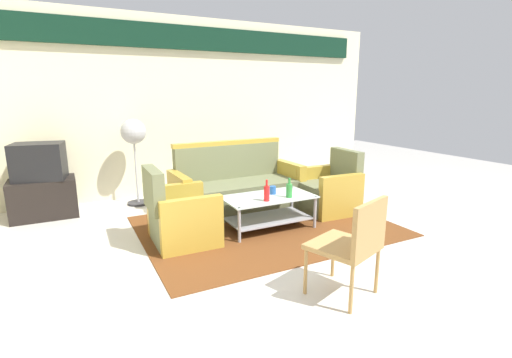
{
  "coord_description": "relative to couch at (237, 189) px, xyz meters",
  "views": [
    {
      "loc": [
        -2.14,
        -3.0,
        1.63
      ],
      "look_at": [
        -0.2,
        0.77,
        0.65
      ],
      "focal_mm": 26.15,
      "sensor_mm": 36.0,
      "label": 1
    }
  ],
  "objects": [
    {
      "name": "pedestal_fan",
      "position": [
        -1.18,
        0.99,
        0.7
      ],
      "size": [
        0.36,
        0.36,
        1.27
      ],
      "color": "#2D2D33",
      "rests_on": "ground"
    },
    {
      "name": "bottle_red",
      "position": [
        -0.06,
        -0.97,
        0.19
      ],
      "size": [
        0.07,
        0.07,
        0.25
      ],
      "color": "red",
      "rests_on": "coffee_table"
    },
    {
      "name": "rug",
      "position": [
        0.06,
        -0.74,
        -0.31
      ],
      "size": [
        2.99,
        2.27,
        0.01
      ],
      "primitive_type": "cube",
      "color": "brown",
      "rests_on": "ground"
    },
    {
      "name": "ground_plane",
      "position": [
        0.07,
        -1.61,
        -0.32
      ],
      "size": [
        14.0,
        14.0,
        0.0
      ],
      "primitive_type": "plane",
      "color": "beige"
    },
    {
      "name": "wall_back",
      "position": [
        0.07,
        1.45,
        1.16
      ],
      "size": [
        6.52,
        0.19,
        2.8
      ],
      "color": "beige",
      "rests_on": "ground"
    },
    {
      "name": "couch",
      "position": [
        0.0,
        0.0,
        0.0
      ],
      "size": [
        1.82,
        0.78,
        0.96
      ],
      "rotation": [
        0.0,
        0.0,
        3.17
      ],
      "color": "#6B704C",
      "rests_on": "rug"
    },
    {
      "name": "television",
      "position": [
        -2.4,
        0.94,
        0.44
      ],
      "size": [
        0.67,
        0.54,
        0.48
      ],
      "rotation": [
        0.0,
        0.0,
        2.97
      ],
      "color": "black",
      "rests_on": "tv_stand"
    },
    {
      "name": "cup",
      "position": [
        0.15,
        -0.74,
        0.14
      ],
      "size": [
        0.08,
        0.08,
        0.1
      ],
      "primitive_type": "cylinder",
      "color": "#2659A5",
      "rests_on": "coffee_table"
    },
    {
      "name": "armchair_left",
      "position": [
        -1.02,
        -0.74,
        -0.03
      ],
      "size": [
        0.71,
        0.77,
        0.85
      ],
      "rotation": [
        0.0,
        0.0,
        -1.59
      ],
      "color": "#6B704C",
      "rests_on": "rug"
    },
    {
      "name": "bottle_green",
      "position": [
        0.25,
        -0.96,
        0.18
      ],
      "size": [
        0.07,
        0.07,
        0.24
      ],
      "color": "#2D8C38",
      "rests_on": "coffee_table"
    },
    {
      "name": "coffee_table",
      "position": [
        0.05,
        -0.81,
        -0.04
      ],
      "size": [
        1.1,
        0.6,
        0.4
      ],
      "color": "silver",
      "rests_on": "rug"
    },
    {
      "name": "armchair_right",
      "position": [
        1.14,
        -0.6,
        -0.03
      ],
      "size": [
        0.73,
        0.79,
        0.85
      ],
      "rotation": [
        0.0,
        0.0,
        1.53
      ],
      "color": "#6B704C",
      "rests_on": "rug"
    },
    {
      "name": "tv_stand",
      "position": [
        -2.4,
        0.94,
        -0.06
      ],
      "size": [
        0.8,
        0.5,
        0.52
      ],
      "primitive_type": "cube",
      "color": "black",
      "rests_on": "ground"
    },
    {
      "name": "wicker_chair",
      "position": [
        -0.12,
        -2.51,
        0.18
      ],
      "size": [
        0.61,
        0.61,
        0.84
      ],
      "rotation": [
        0.0,
        0.0,
        0.34
      ],
      "color": "#AD844C",
      "rests_on": "ground"
    }
  ]
}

